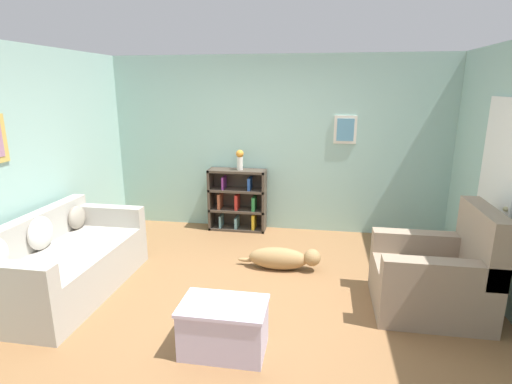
{
  "coord_description": "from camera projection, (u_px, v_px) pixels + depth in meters",
  "views": [
    {
      "loc": [
        0.68,
        -3.69,
        2.15
      ],
      "look_at": [
        0.0,
        0.4,
        1.05
      ],
      "focal_mm": 28.0,
      "sensor_mm": 36.0,
      "label": 1
    }
  ],
  "objects": [
    {
      "name": "bookshelf",
      "position": [
        238.0,
        200.0,
        6.11
      ],
      "size": [
        0.87,
        0.29,
        0.94
      ],
      "color": "#42382D",
      "rests_on": "ground_plane"
    },
    {
      "name": "ground_plane",
      "position": [
        250.0,
        298.0,
        4.18
      ],
      "size": [
        14.0,
        14.0,
        0.0
      ],
      "primitive_type": "plane",
      "color": "brown"
    },
    {
      "name": "coffee_table",
      "position": [
        224.0,
        326.0,
        3.3
      ],
      "size": [
        0.71,
        0.45,
        0.44
      ],
      "color": "#BCB2D1",
      "rests_on": "ground_plane"
    },
    {
      "name": "wall_left",
      "position": [
        14.0,
        169.0,
        4.25
      ],
      "size": [
        0.13,
        5.0,
        2.6
      ],
      "color": "#93BCB2",
      "rests_on": "ground_plane"
    },
    {
      "name": "dog",
      "position": [
        283.0,
        258.0,
        4.82
      ],
      "size": [
        1.02,
        0.24,
        0.28
      ],
      "color": "#9E7A4C",
      "rests_on": "ground_plane"
    },
    {
      "name": "recliner_chair",
      "position": [
        437.0,
        276.0,
        3.89
      ],
      "size": [
        1.03,
        0.9,
        1.07
      ],
      "color": "gray",
      "rests_on": "ground_plane"
    },
    {
      "name": "vase",
      "position": [
        240.0,
        159.0,
        5.92
      ],
      "size": [
        0.11,
        0.11,
        0.3
      ],
      "color": "silver",
      "rests_on": "bookshelf"
    },
    {
      "name": "couch",
      "position": [
        63.0,
        264.0,
        4.26
      ],
      "size": [
        0.95,
        1.83,
        0.84
      ],
      "color": "#ADA89E",
      "rests_on": "ground_plane"
    },
    {
      "name": "wall_back",
      "position": [
        276.0,
        145.0,
        5.99
      ],
      "size": [
        5.6,
        0.13,
        2.6
      ],
      "color": "#93BCB2",
      "rests_on": "ground_plane"
    }
  ]
}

